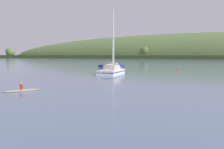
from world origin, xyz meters
TOP-DOWN VIEW (x-y plane):
  - far_shoreline_hill at (-8.87, 257.21)m, footprint 579.16×94.59m
  - sailboat_near_mooring at (-20.07, 74.72)m, footprint 8.45×3.75m
  - sailboat_far_left at (-11.12, 51.96)m, footprint 3.89×9.08m
  - canoe_with_paddler at (-10.96, 26.88)m, footprint 2.79×3.58m
  - mooring_buoy_midchannel at (-1.11, 68.64)m, footprint 0.48×0.48m

SIDE VIEW (x-z plane):
  - mooring_buoy_midchannel at x=-1.11m, z-range -0.28..0.28m
  - canoe_with_paddler at x=-10.96m, z-range -0.41..0.61m
  - far_shoreline_hill at x=-8.87m, z-range -24.56..24.80m
  - sailboat_near_mooring at x=-20.07m, z-range -6.17..6.69m
  - sailboat_far_left at x=-11.12m, z-range -6.44..7.18m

